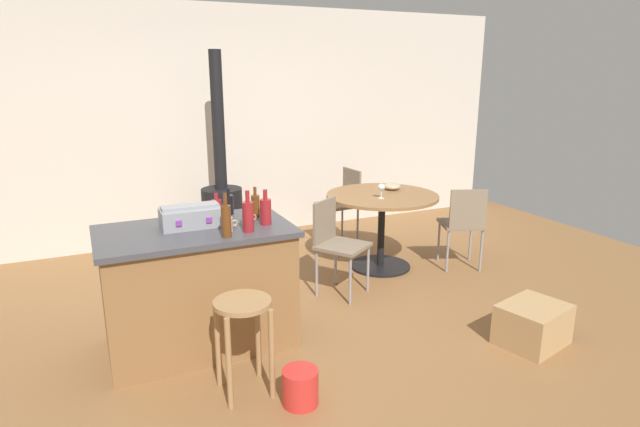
% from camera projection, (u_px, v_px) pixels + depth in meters
% --- Properties ---
extents(ground_plane, '(8.80, 8.80, 0.00)m').
position_uv_depth(ground_plane, '(283.00, 321.00, 4.25)').
color(ground_plane, olive).
extents(back_wall, '(8.00, 0.10, 2.70)m').
position_uv_depth(back_wall, '(204.00, 125.00, 6.11)').
color(back_wall, beige).
rests_on(back_wall, ground_plane).
extents(kitchen_island, '(1.34, 0.79, 0.89)m').
position_uv_depth(kitchen_island, '(198.00, 287.00, 3.80)').
color(kitchen_island, olive).
rests_on(kitchen_island, ground_plane).
extents(wooden_stool, '(0.35, 0.35, 0.62)m').
position_uv_depth(wooden_stool, '(243.00, 324.00, 3.21)').
color(wooden_stool, '#A37A4C').
rests_on(wooden_stool, ground_plane).
extents(dining_table, '(1.12, 1.12, 0.77)m').
position_uv_depth(dining_table, '(382.00, 212.00, 5.29)').
color(dining_table, black).
rests_on(dining_table, ground_plane).
extents(folding_chair_near, '(0.55, 0.55, 0.86)m').
position_uv_depth(folding_chair_near, '(336.00, 240.00, 4.69)').
color(folding_chair_near, '#7F705B').
rests_on(folding_chair_near, ground_plane).
extents(folding_chair_far, '(0.52, 0.52, 0.85)m').
position_uv_depth(folding_chair_far, '(463.00, 221.00, 5.28)').
color(folding_chair_far, '#7F705B').
rests_on(folding_chair_far, ground_plane).
extents(folding_chair_left, '(0.43, 0.43, 0.87)m').
position_uv_depth(folding_chair_left, '(343.00, 200.00, 6.08)').
color(folding_chair_left, '#7F705B').
rests_on(folding_chair_left, ground_plane).
extents(wood_stove, '(0.44, 0.45, 2.17)m').
position_uv_depth(wood_stove, '(222.00, 206.00, 5.75)').
color(wood_stove, black).
rests_on(wood_stove, ground_plane).
extents(toolbox, '(0.41, 0.23, 0.16)m').
position_uv_depth(toolbox, '(191.00, 217.00, 3.70)').
color(toolbox, gray).
rests_on(toolbox, kitchen_island).
extents(bottle_0, '(0.08, 0.08, 0.29)m').
position_uv_depth(bottle_0, '(248.00, 216.00, 3.58)').
color(bottle_0, maroon).
rests_on(bottle_0, kitchen_island).
extents(bottle_1, '(0.06, 0.06, 0.30)m').
position_uv_depth(bottle_1, '(226.00, 220.00, 3.46)').
color(bottle_1, '#603314').
rests_on(bottle_1, kitchen_island).
extents(bottle_2, '(0.06, 0.06, 0.23)m').
position_uv_depth(bottle_2, '(255.00, 205.00, 3.95)').
color(bottle_2, '#603314').
rests_on(bottle_2, kitchen_island).
extents(bottle_3, '(0.08, 0.08, 0.26)m').
position_uv_depth(bottle_3, '(266.00, 211.00, 3.76)').
color(bottle_3, maroon).
rests_on(bottle_3, kitchen_island).
extents(bottle_4, '(0.08, 0.08, 0.21)m').
position_uv_depth(bottle_4, '(228.00, 204.00, 4.03)').
color(bottle_4, black).
rests_on(bottle_4, kitchen_island).
extents(bottle_5, '(0.08, 0.08, 0.18)m').
position_uv_depth(bottle_5, '(217.00, 208.00, 3.96)').
color(bottle_5, maroon).
rests_on(bottle_5, kitchen_island).
extents(cup_0, '(0.11, 0.07, 0.08)m').
position_uv_depth(cup_0, '(248.00, 218.00, 3.78)').
color(cup_0, '#DB6651').
rests_on(cup_0, kitchen_island).
extents(cup_1, '(0.11, 0.07, 0.10)m').
position_uv_depth(cup_1, '(228.00, 224.00, 3.60)').
color(cup_1, tan).
rests_on(cup_1, kitchen_island).
extents(wine_glass, '(0.07, 0.07, 0.14)m').
position_uv_depth(wine_glass, '(381.00, 188.00, 5.05)').
color(wine_glass, silver).
rests_on(wine_glass, dining_table).
extents(serving_bowl, '(0.18, 0.18, 0.07)m').
position_uv_depth(serving_bowl, '(392.00, 186.00, 5.45)').
color(serving_bowl, tan).
rests_on(serving_bowl, dining_table).
extents(cardboard_box, '(0.56, 0.50, 0.30)m').
position_uv_depth(cardboard_box, '(533.00, 324.00, 3.88)').
color(cardboard_box, tan).
rests_on(cardboard_box, ground_plane).
extents(plastic_bucket, '(0.22, 0.22, 0.23)m').
position_uv_depth(plastic_bucket, '(300.00, 387.00, 3.17)').
color(plastic_bucket, red).
rests_on(plastic_bucket, ground_plane).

